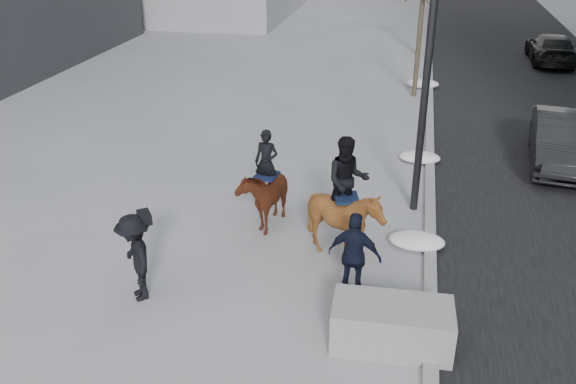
% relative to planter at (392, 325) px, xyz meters
% --- Properties ---
extents(ground, '(120.00, 120.00, 0.00)m').
position_rel_planter_xyz_m(ground, '(-2.32, 1.32, -0.40)').
color(ground, gray).
rests_on(ground, ground).
extents(road, '(8.00, 90.00, 0.01)m').
position_rel_planter_xyz_m(road, '(4.68, 11.32, -0.40)').
color(road, black).
rests_on(road, ground).
extents(curb, '(0.25, 90.00, 0.12)m').
position_rel_planter_xyz_m(curb, '(0.68, 11.32, -0.34)').
color(curb, gray).
rests_on(curb, ground).
extents(planter, '(2.05, 1.08, 0.81)m').
position_rel_planter_xyz_m(planter, '(0.00, 0.00, 0.00)').
color(planter, gray).
rests_on(planter, ground).
extents(car_near, '(2.03, 4.53, 1.44)m').
position_rel_planter_xyz_m(car_near, '(4.29, 9.03, 0.32)').
color(car_near, black).
rests_on(car_near, ground).
extents(car_far, '(1.96, 4.63, 1.33)m').
position_rel_planter_xyz_m(car_far, '(6.16, 21.85, 0.26)').
color(car_far, black).
rests_on(car_far, ground).
extents(tree_near, '(1.20, 1.20, 4.84)m').
position_rel_planter_xyz_m(tree_near, '(0.08, 15.07, 2.02)').
color(tree_near, '#34291E').
rests_on(tree_near, ground).
extents(tree_far, '(1.20, 1.20, 4.45)m').
position_rel_planter_xyz_m(tree_far, '(0.08, 22.16, 1.82)').
color(tree_far, '#34291F').
rests_on(tree_far, ground).
extents(mounted_left, '(1.04, 1.84, 2.25)m').
position_rel_planter_xyz_m(mounted_left, '(-3.14, 3.86, 0.43)').
color(mounted_left, '#502010').
rests_on(mounted_left, ground).
extents(mounted_right, '(1.77, 1.90, 2.71)m').
position_rel_planter_xyz_m(mounted_right, '(-1.14, 2.59, 0.68)').
color(mounted_right, '#512710').
rests_on(mounted_right, ground).
extents(feeder, '(1.09, 0.94, 1.75)m').
position_rel_planter_xyz_m(feeder, '(-0.80, 1.35, 0.47)').
color(feeder, black).
rests_on(feeder, ground).
extents(camera_crew, '(1.19, 1.30, 1.75)m').
position_rel_planter_xyz_m(camera_crew, '(-4.80, 0.43, 0.48)').
color(camera_crew, black).
rests_on(camera_crew, ground).
extents(snow_piles, '(1.32, 13.70, 0.33)m').
position_rel_planter_xyz_m(snow_piles, '(0.38, 9.92, -0.24)').
color(snow_piles, white).
rests_on(snow_piles, ground).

